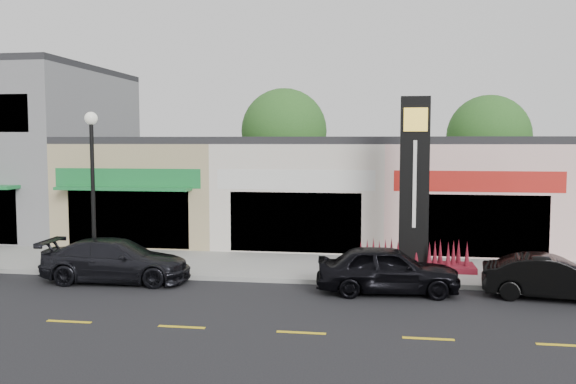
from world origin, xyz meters
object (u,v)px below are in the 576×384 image
object	(u,v)px
pylon_sign	(414,209)
car_black_sedan	(388,269)
lamp_west_near	(93,174)
car_dark_sedan	(117,260)
car_black_conv	(551,278)

from	to	relation	value
pylon_sign	car_black_sedan	distance (m)	3.46
pylon_sign	car_black_sedan	xyz separation A→B (m)	(-0.91, -2.96, -1.54)
lamp_west_near	car_black_sedan	world-z (taller)	lamp_west_near
lamp_west_near	car_dark_sedan	world-z (taller)	lamp_west_near
lamp_west_near	car_dark_sedan	xyz separation A→B (m)	(1.29, -1.06, -2.77)
lamp_west_near	car_black_sedan	xyz separation A→B (m)	(10.09, -1.26, -2.74)
car_dark_sedan	car_black_sedan	xyz separation A→B (m)	(8.80, -0.20, 0.03)
car_black_sedan	car_black_conv	bearing A→B (deg)	-94.29
car_black_sedan	car_black_conv	size ratio (longest dim) A/B	1.11
car_black_sedan	car_black_conv	xyz separation A→B (m)	(4.73, 0.01, -0.10)
lamp_west_near	car_black_conv	distance (m)	15.14
pylon_sign	car_dark_sedan	distance (m)	10.22
car_dark_sedan	car_black_conv	xyz separation A→B (m)	(13.53, -0.19, -0.07)
lamp_west_near	car_black_conv	xyz separation A→B (m)	(14.82, -1.25, -2.84)
car_black_sedan	pylon_sign	bearing A→B (deg)	-21.49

